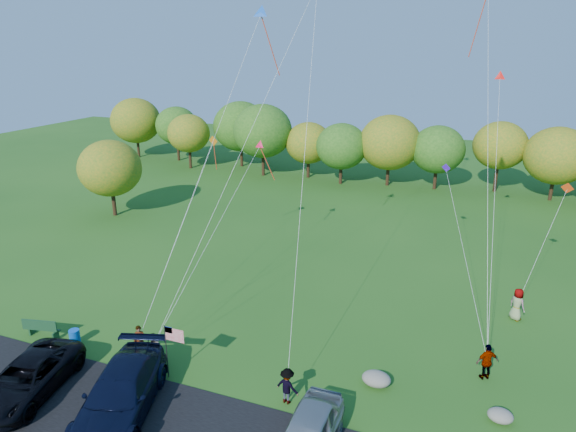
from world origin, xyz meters
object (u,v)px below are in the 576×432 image
flyer_d (487,362)px  flyer_e (517,304)px  flyer_c (287,386)px  park_bench (41,328)px  minivan_navy (121,393)px  flyer_b (154,349)px  flyer_a (140,340)px  trash_barrel (75,337)px  minivan_dark (27,378)px

flyer_d → flyer_e: flyer_e is taller
flyer_c → park_bench: (-14.22, 0.05, -0.26)m
minivan_navy → flyer_b: bearing=85.8°
flyer_a → park_bench: (-5.92, -0.64, -0.22)m
flyer_e → trash_barrel: bearing=67.8°
park_bench → trash_barrel: bearing=-7.5°
park_bench → flyer_c: bearing=-12.6°
minivan_dark → trash_barrel: bearing=94.7°
flyer_a → trash_barrel: bearing=151.7°
minivan_dark → flyer_b: (3.84, 4.08, -0.05)m
minivan_dark → trash_barrel: size_ratio=7.04×
trash_barrel → flyer_d: bearing=13.2°
flyer_b → flyer_d: (15.31, 4.66, 0.11)m
minivan_dark → flyer_a: size_ratio=3.55×
minivan_dark → flyer_a: bearing=47.8°
flyer_c → flyer_e: (9.59, 11.45, 0.11)m
minivan_navy → park_bench: (-7.89, 3.28, -0.43)m
flyer_c → flyer_a: bearing=6.9°
minivan_dark → park_bench: size_ratio=2.93×
minivan_dark → flyer_a: minivan_dark is taller
flyer_e → park_bench: size_ratio=0.97×
trash_barrel → flyer_b: bearing=1.2°
flyer_c → flyer_d: flyer_d is taller
flyer_a → park_bench: size_ratio=0.82×
flyer_a → flyer_b: (1.10, -0.36, -0.00)m
trash_barrel → flyer_e: bearing=27.3°
flyer_c → trash_barrel: flyer_c is taller
flyer_d → park_bench: flyer_d is taller
flyer_d → flyer_e: bearing=-134.5°
flyer_a → flyer_e: 20.87m
minivan_navy → park_bench: bearing=139.4°
flyer_b → trash_barrel: bearing=-136.7°
flyer_b → park_bench: 7.02m
flyer_d → flyer_c: bearing=0.0°
flyer_d → flyer_e: size_ratio=0.96×
flyer_b → flyer_c: flyer_c is taller
minivan_navy → flyer_d: bearing=11.6°
flyer_e → park_bench: 26.39m
flyer_d → minivan_navy: bearing=-2.0°
minivan_navy → flyer_e: minivan_navy is taller
minivan_dark → flyer_c: flyer_c is taller
flyer_b → flyer_e: flyer_e is taller
minivan_navy → trash_barrel: size_ratio=8.04×
minivan_navy → flyer_e: size_ratio=3.43×
flyer_c → flyer_d: size_ratio=0.92×
flyer_a → flyer_b: bearing=-53.2°
minivan_navy → flyer_d: (14.44, 8.22, -0.10)m
minivan_navy → trash_barrel: (-5.80, 3.46, -0.61)m
flyer_b → flyer_c: (7.20, -0.33, 0.03)m
park_bench → flyer_a: bearing=-6.2°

